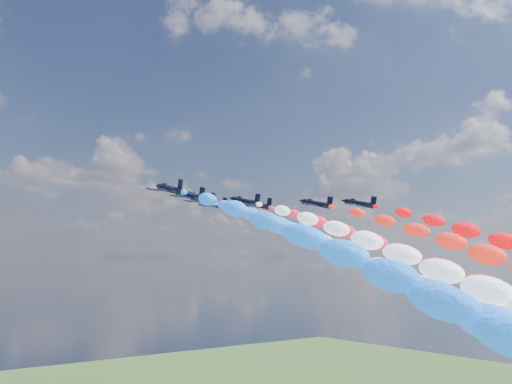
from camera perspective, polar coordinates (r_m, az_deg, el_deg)
jet_0 at (r=128.60m, az=-7.88°, el=0.28°), size 10.55×13.97×5.46m
trail_0 at (r=81.00m, az=14.64°, el=-10.41°), size 6.91×118.87×45.55m
jet_1 at (r=142.20m, az=-6.06°, el=-0.34°), size 10.67×14.06×5.46m
trail_1 at (r=95.27m, az=14.03°, el=-9.73°), size 6.91×118.87×45.55m
jet_2 at (r=153.90m, az=-4.91°, el=-0.78°), size 9.87×13.50×5.46m
trail_2 at (r=107.34m, az=13.44°, el=-9.31°), size 6.91×118.87×45.55m
jet_3 at (r=155.54m, az=-0.96°, el=-0.86°), size 10.34×13.83×5.46m
trail_3 at (r=112.30m, az=18.49°, el=-9.01°), size 6.91×118.87×45.55m
jet_4 at (r=165.32m, az=-3.76°, el=-1.15°), size 10.23×13.76×5.46m
trail_4 at (r=119.21m, az=13.23°, el=-8.97°), size 6.91×118.87×45.55m
jet_5 at (r=166.14m, az=0.21°, el=-1.19°), size 9.97×13.57×5.46m
trail_5 at (r=123.42m, az=18.34°, el=-8.72°), size 6.91×118.87×45.55m
jet_6 at (r=163.16m, az=5.57°, el=-1.07°), size 10.41×13.88×5.46m
jet_7 at (r=164.04m, az=9.46°, el=-1.05°), size 10.02×13.60×5.46m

